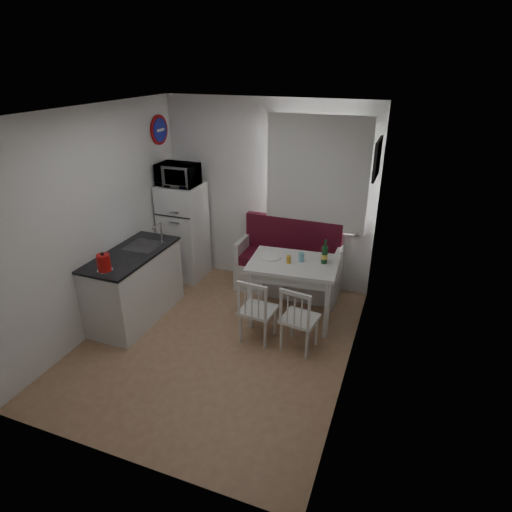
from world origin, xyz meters
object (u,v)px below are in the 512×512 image
Objects in this scene: wine_bottle at (325,252)px; microwave at (178,175)px; chair_right at (298,314)px; kitchen_counter at (135,285)px; bench at (289,268)px; fridge at (184,232)px; kettle at (104,263)px; dining_table at (293,269)px; chair_left at (255,305)px.

microwave is at bearing 168.67° from wine_bottle.
chair_right is 0.88m from wine_bottle.
kitchen_counter is 2.11m from bench.
microwave is (0.00, -0.05, 0.87)m from fridge.
chair_right is at bearing 14.53° from kettle.
dining_table is at bearing 118.67° from chair_right.
kettle is (-1.57, -0.54, 0.51)m from chair_left.
kitchen_counter is 5.72× the size of kettle.
microwave is 1.82m from kettle.
chair_left is 1.73m from kettle.
dining_table is (0.26, -0.70, 0.36)m from bench.
dining_table is 2.05× the size of microwave.
wine_bottle reaches higher than chair_left.
dining_table is 0.79× the size of fridge.
chair_right is 0.31× the size of fridge.
kitchen_counter is 4.34× the size of wine_bottle.
chair_left reaches higher than chair_right.
microwave is (-1.85, 0.54, 0.87)m from dining_table.
fridge is at bearing 90.97° from kettle.
kitchen_counter is 1.64m from microwave.
bench is 0.83m from dining_table.
chair_left is at bearing -37.92° from fridge.
bench is (1.61, 1.36, -0.11)m from kitchen_counter.
chair_right is at bearing 4.17° from chair_left.
microwave is (-1.59, -0.16, 1.24)m from bench.
chair_right is (0.51, -1.36, 0.16)m from bench.
bench is at bearing 4.09° from fridge.
fridge is 4.69× the size of wine_bottle.
fridge is at bearing 90.00° from microwave.
kitchen_counter is at bearing -172.25° from chair_right.
wine_bottle is at bearing 10.94° from dining_table.
kettle reaches higher than bench.
dining_table is 2.11m from microwave.
kettle is (0.03, -1.78, 0.30)m from fridge.
chair_left is at bearing -89.58° from bench.
microwave is 1.80× the size of wine_bottle.
fridge reaches higher than chair_right.
kitchen_counter is 1.27m from fridge.
fridge is at bearing 157.27° from dining_table.
chair_right is (2.12, 0.00, 0.05)m from kitchen_counter.
kitchen_counter is 0.91× the size of bench.
chair_right is at bearing -74.08° from dining_table.
kitchen_counter is 0.92× the size of fridge.
wine_bottle is at bearing 55.62° from chair_left.
chair_right is 2.20m from kettle.
dining_table is 0.73m from chair_right.
kitchen_counter is 3.02× the size of chair_right.
dining_table is at bearing 19.30° from kitchen_counter.
kettle is at bearing -149.25° from wine_bottle.
wine_bottle is (0.60, 0.75, 0.44)m from chair_left.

